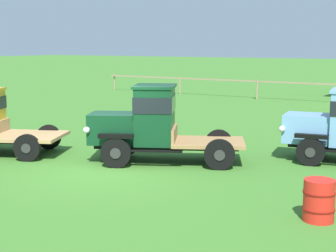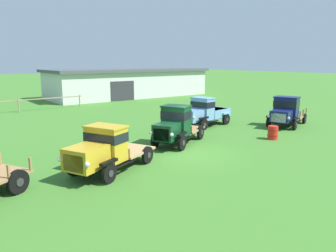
{
  "view_description": "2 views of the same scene",
  "coord_description": "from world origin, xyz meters",
  "px_view_note": "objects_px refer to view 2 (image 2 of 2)",
  "views": [
    {
      "loc": [
        9.02,
        -10.98,
        3.51
      ],
      "look_at": [
        0.58,
        2.44,
        1.0
      ],
      "focal_mm": 55.0,
      "sensor_mm": 36.0,
      "label": 1
    },
    {
      "loc": [
        -11.08,
        -13.01,
        4.88
      ],
      "look_at": [
        0.58,
        2.44,
        1.0
      ],
      "focal_mm": 35.0,
      "sensor_mm": 36.0,
      "label": 2
    }
  ],
  "objects_px": {
    "vintage_truck_back_of_row": "(286,112)",
    "oil_drum_beside_row": "(273,133)",
    "farm_shed": "(129,82)",
    "vintage_truck_second_in_line": "(103,149)",
    "vintage_truck_midrow_center": "(175,125)",
    "vintage_truck_far_side": "(205,112)"
  },
  "relations": [
    {
      "from": "vintage_truck_far_side",
      "to": "oil_drum_beside_row",
      "type": "height_order",
      "value": "vintage_truck_far_side"
    },
    {
      "from": "farm_shed",
      "to": "oil_drum_beside_row",
      "type": "height_order",
      "value": "farm_shed"
    },
    {
      "from": "vintage_truck_second_in_line",
      "to": "vintage_truck_midrow_center",
      "type": "bearing_deg",
      "value": 19.72
    },
    {
      "from": "farm_shed",
      "to": "vintage_truck_back_of_row",
      "type": "relative_size",
      "value": 4.36
    },
    {
      "from": "vintage_truck_second_in_line",
      "to": "vintage_truck_back_of_row",
      "type": "bearing_deg",
      "value": 5.04
    },
    {
      "from": "farm_shed",
      "to": "vintage_truck_second_in_line",
      "type": "relative_size",
      "value": 4.34
    },
    {
      "from": "vintage_truck_far_side",
      "to": "vintage_truck_second_in_line",
      "type": "bearing_deg",
      "value": -154.75
    },
    {
      "from": "vintage_truck_midrow_center",
      "to": "vintage_truck_back_of_row",
      "type": "relative_size",
      "value": 0.96
    },
    {
      "from": "farm_shed",
      "to": "oil_drum_beside_row",
      "type": "relative_size",
      "value": 25.76
    },
    {
      "from": "vintage_truck_second_in_line",
      "to": "oil_drum_beside_row",
      "type": "height_order",
      "value": "vintage_truck_second_in_line"
    },
    {
      "from": "vintage_truck_midrow_center",
      "to": "oil_drum_beside_row",
      "type": "relative_size",
      "value": 5.69
    },
    {
      "from": "farm_shed",
      "to": "oil_drum_beside_row",
      "type": "distance_m",
      "value": 28.08
    },
    {
      "from": "vintage_truck_midrow_center",
      "to": "oil_drum_beside_row",
      "type": "bearing_deg",
      "value": -23.74
    },
    {
      "from": "farm_shed",
      "to": "vintage_truck_midrow_center",
      "type": "height_order",
      "value": "farm_shed"
    },
    {
      "from": "vintage_truck_second_in_line",
      "to": "oil_drum_beside_row",
      "type": "bearing_deg",
      "value": -2.91
    },
    {
      "from": "vintage_truck_midrow_center",
      "to": "vintage_truck_far_side",
      "type": "distance_m",
      "value": 6.22
    },
    {
      "from": "vintage_truck_second_in_line",
      "to": "vintage_truck_far_side",
      "type": "relative_size",
      "value": 1.05
    },
    {
      "from": "vintage_truck_midrow_center",
      "to": "vintage_truck_back_of_row",
      "type": "bearing_deg",
      "value": -3.47
    },
    {
      "from": "vintage_truck_back_of_row",
      "to": "vintage_truck_second_in_line",
      "type": "bearing_deg",
      "value": -174.96
    },
    {
      "from": "farm_shed",
      "to": "vintage_truck_back_of_row",
      "type": "distance_m",
      "value": 25.56
    },
    {
      "from": "vintage_truck_second_in_line",
      "to": "vintage_truck_back_of_row",
      "type": "xyz_separation_m",
      "value": [
        15.59,
        1.37,
        0.04
      ]
    },
    {
      "from": "vintage_truck_back_of_row",
      "to": "oil_drum_beside_row",
      "type": "xyz_separation_m",
      "value": [
        -4.23,
        -1.95,
        -0.71
      ]
    }
  ]
}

